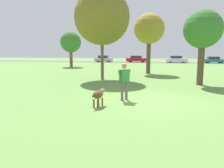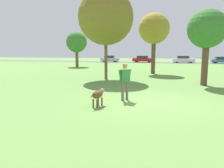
% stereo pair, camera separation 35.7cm
% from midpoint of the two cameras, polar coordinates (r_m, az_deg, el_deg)
% --- Properties ---
extents(ground_plane, '(120.00, 120.00, 0.00)m').
position_cam_midpoint_polar(ground_plane, '(10.53, 10.51, -4.68)').
color(ground_plane, '#608C42').
extents(far_road_strip, '(120.00, 6.00, 0.01)m').
position_cam_midpoint_polar(far_road_strip, '(46.34, 13.24, 5.48)').
color(far_road_strip, '#5B5B59').
rests_on(far_road_strip, ground_plane).
extents(person, '(0.58, 0.60, 1.78)m').
position_cam_midpoint_polar(person, '(10.60, 4.35, 1.42)').
color(person, '#665B4C').
rests_on(person, ground_plane).
extents(dog, '(0.48, 1.06, 0.74)m').
position_cam_midpoint_polar(dog, '(9.49, -2.57, -2.81)').
color(dog, brown).
rests_on(dog, ground_plane).
extents(frisbee, '(0.27, 0.27, 0.02)m').
position_cam_midpoint_polar(frisbee, '(11.13, -0.18, -3.76)').
color(frisbee, yellow).
rests_on(frisbee, ground_plane).
extents(tree_mid_center, '(3.16, 3.16, 6.26)m').
position_cam_midpoint_polar(tree_mid_center, '(23.60, 11.37, 13.89)').
color(tree_mid_center, brown).
rests_on(tree_mid_center, ground_plane).
extents(tree_near_right, '(2.64, 2.64, 5.21)m').
position_cam_midpoint_polar(tree_near_right, '(16.61, 24.16, 12.81)').
color(tree_near_right, brown).
rests_on(tree_near_right, ground_plane).
extents(tree_far_left, '(3.10, 3.10, 5.25)m').
position_cam_midpoint_polar(tree_far_left, '(33.76, -8.94, 10.69)').
color(tree_far_left, brown).
rests_on(tree_far_left, ground_plane).
extents(tree_near_left, '(4.55, 4.55, 7.40)m').
position_cam_midpoint_polar(tree_near_left, '(18.63, -1.06, 17.05)').
color(tree_near_left, brown).
rests_on(tree_near_left, ground_plane).
extents(parked_car_silver, '(3.88, 1.76, 1.40)m').
position_cam_midpoint_polar(parked_car_silver, '(47.39, -0.35, 6.59)').
color(parked_car_silver, '#B7B7BC').
rests_on(parked_car_silver, ground_plane).
extents(parked_car_red, '(4.38, 1.84, 1.37)m').
position_cam_midpoint_polar(parked_car_red, '(46.82, 8.33, 6.48)').
color(parked_car_red, red).
rests_on(parked_car_red, ground_plane).
extents(parked_car_white, '(4.30, 1.96, 1.39)m').
position_cam_midpoint_polar(parked_car_white, '(46.46, 18.34, 6.12)').
color(parked_car_white, white).
rests_on(parked_car_white, ground_plane).
extents(parked_car_teal, '(3.92, 1.72, 1.28)m').
position_cam_midpoint_polar(parked_car_teal, '(47.50, 26.93, 5.60)').
color(parked_car_teal, teal).
rests_on(parked_car_teal, ground_plane).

